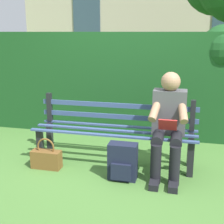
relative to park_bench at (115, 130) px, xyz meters
name	(u,v)px	position (x,y,z in m)	size (l,w,h in m)	color
ground	(114,163)	(0.00, 0.06, -0.42)	(60.00, 60.00, 0.00)	#477533
park_bench	(115,130)	(0.00, 0.00, 0.00)	(2.02, 0.45, 0.82)	black
person_seated	(168,122)	(-0.66, 0.16, 0.20)	(0.44, 0.73, 1.17)	#4C4C51
hedge_backdrop	(122,80)	(0.19, -1.35, 0.43)	(5.21, 0.86, 1.72)	#19471E
backpack	(123,162)	(-0.19, 0.45, -0.22)	(0.32, 0.24, 0.42)	#191E33
handbag	(46,158)	(0.76, 0.38, -0.30)	(0.36, 0.15, 0.38)	brown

